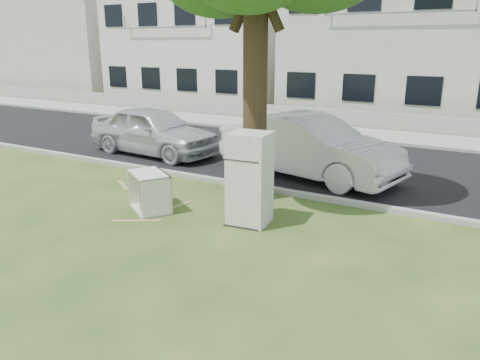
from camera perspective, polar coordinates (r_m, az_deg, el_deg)
The scene contains 16 objects.
ground at distance 9.38m, azimuth -1.30°, elevation -5.70°, with size 120.00×120.00×0.00m, color #284719.
road at distance 14.60m, azimuth 10.90°, elevation 2.14°, with size 120.00×7.00×0.01m, color black.
kerb_near at distance 11.42m, azimuth 5.03°, elevation -1.66°, with size 120.00×0.18×0.12m, color gray.
kerb_far at distance 17.92m, azimuth 14.64°, elevation 4.52°, with size 120.00×0.18×0.12m, color gray.
sidewalk at distance 19.30m, azimuth 15.80°, elevation 5.27°, with size 120.00×2.80×0.01m, color gray.
low_wall at distance 20.78m, azimuth 16.98°, elevation 6.90°, with size 120.00×0.15×0.70m, color gray.
townhouse_left at distance 29.90m, azimuth -3.96°, elevation 16.36°, with size 10.20×8.16×7.04m.
townhouse_center at distance 25.34m, azimuth 20.28°, elevation 15.88°, with size 11.22×8.16×7.44m.
filler_left at distance 39.71m, azimuth -21.23°, elevation 14.87°, with size 16.00×9.00×6.40m, color beige.
fridge at distance 9.27m, azimuth 1.19°, elevation 0.14°, with size 0.77×0.71×1.86m, color white.
cabinet at distance 10.36m, azimuth -10.95°, elevation -1.36°, with size 1.07×0.66×0.84m, color beige.
plank_a at distance 9.87m, azimuth -12.51°, elevation -4.88°, with size 1.02×0.08×0.02m, color tan.
plank_b at distance 12.36m, azimuth -14.04°, elevation -0.62°, with size 0.98×0.10×0.02m, color #998250.
plank_c at distance 10.66m, azimuth -7.11°, elevation -3.00°, with size 0.73×0.08×0.02m, color tan.
car_center at distance 12.78m, azimuth 8.37°, elevation 4.07°, with size 1.77×5.09×1.68m, color silver.
car_left at distance 15.52m, azimuth -10.48°, elevation 5.93°, with size 1.84×4.57×1.56m, color #B2B6BA.
Camera 1 is at (4.48, -7.44, 3.53)m, focal length 35.00 mm.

